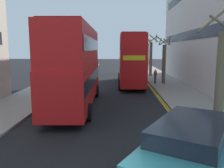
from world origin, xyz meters
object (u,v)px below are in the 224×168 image
double_decker_bus_away (75,64)px  pedestrian_far (155,76)px  taxi_minivan (188,160)px  double_decker_bus_oncoming (131,58)px

double_decker_bus_away → pedestrian_far: (7.18, 10.56, -2.04)m
taxi_minivan → pedestrian_far: (2.16, 20.57, -0.08)m
double_decker_bus_away → pedestrian_far: 12.93m
double_decker_bus_oncoming → taxi_minivan: double_decker_bus_oncoming is taller
double_decker_bus_oncoming → taxi_minivan: bearing=-88.0°
double_decker_bus_away → double_decker_bus_oncoming: (4.32, 10.12, 0.00)m
taxi_minivan → pedestrian_far: size_ratio=3.15×
double_decker_bus_oncoming → pedestrian_far: bearing=8.7°
taxi_minivan → pedestrian_far: taxi_minivan is taller
pedestrian_far → taxi_minivan: bearing=-96.0°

